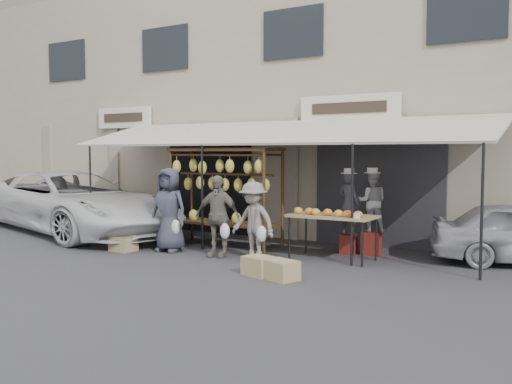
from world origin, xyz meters
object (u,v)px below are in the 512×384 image
produce_table (331,216)px  customer_mid (217,216)px  crate_near_b (281,270)px  customer_right (253,221)px  vendor_right (372,202)px  crate_near_a (260,266)px  van (70,187)px  banana_rack (224,178)px  customer_left (169,210)px  crate_far (123,244)px  vendor_left (349,203)px

produce_table → customer_mid: customer_mid is taller
crate_near_b → customer_right: bearing=136.6°
vendor_right → crate_near_a: vendor_right is taller
produce_table → van: (-7.80, 0.19, 0.34)m
banana_rack → customer_left: (-0.72, -1.04, -0.66)m
crate_near_b → vendor_right: bearing=81.1°
banana_rack → customer_mid: banana_rack is taller
customer_mid → crate_near_b: (2.15, -1.19, -0.67)m
vendor_right → customer_left: customer_left is taller
customer_mid → van: bearing=160.8°
customer_right → crate_far: bearing=-162.2°
vendor_right → crate_far: vendor_right is taller
vendor_left → crate_near_b: size_ratio=2.41×
crate_near_a → van: van is taller
crate_near_b → banana_rack: bearing=140.6°
vendor_right → customer_mid: vendor_right is taller
produce_table → customer_left: (-3.40, -0.90, 0.03)m
customer_mid → crate_near_b: bearing=-37.6°
banana_rack → vendor_left: (2.70, 0.70, -0.49)m
vendor_left → customer_left: size_ratio=0.73×
vendor_left → crate_near_b: (-0.02, -2.90, -0.91)m
banana_rack → customer_left: 1.43m
customer_right → van: van is taller
produce_table → crate_near_b: size_ratio=3.11×
banana_rack → produce_table: size_ratio=1.53×
produce_table → customer_mid: (-2.15, -0.86, -0.04)m
customer_mid → customer_right: customer_mid is taller
produce_table → customer_mid: bearing=-158.1°
banana_rack → van: bearing=179.5°
crate_far → van: (-3.52, 1.58, 1.05)m
customer_right → vendor_right: bearing=51.8°
crate_far → van: 4.00m
banana_rack → crate_far: 2.62m
vendor_right → customer_left: 4.31m
produce_table → crate_near_b: bearing=-90.0°
vendor_left → van: (-7.82, -0.65, 0.14)m
vendor_right → van: bearing=-14.4°
customer_right → crate_far: 3.09m
customer_left → crate_near_b: 3.67m
customer_mid → customer_right: size_ratio=1.07×
crate_near_a → customer_left: bearing=160.2°
crate_near_b → customer_left: bearing=161.2°
vendor_left → customer_mid: size_ratio=0.79×
customer_left → customer_mid: bearing=-1.8°
banana_rack → crate_near_a: 3.34m
banana_rack → customer_right: size_ratio=1.67×
customer_left → crate_near_a: customer_left is taller
banana_rack → crate_near_b: banana_rack is taller
produce_table → crate_near_b: (0.00, -2.05, -0.71)m
customer_mid → customer_right: bearing=-4.9°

